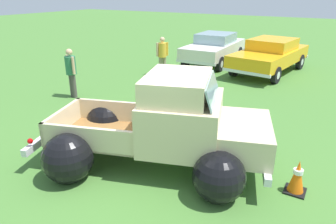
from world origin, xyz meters
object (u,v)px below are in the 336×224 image
(spectator_2, at_px, (162,54))
(lane_cone_1, at_px, (141,96))
(show_car_0, at_px, (214,47))
(lane_cone_0, at_px, (297,177))
(show_car_1, at_px, (270,54))
(spectator_1, at_px, (71,70))
(vintage_pickup_truck, at_px, (169,131))

(spectator_2, bearing_deg, lane_cone_1, 147.74)
(show_car_0, relative_size, lane_cone_0, 7.02)
(show_car_1, xyz_separation_m, spectator_1, (-4.82, -6.73, 0.13))
(vintage_pickup_truck, xyz_separation_m, show_car_0, (-2.90, 9.29, 0.03))
(show_car_1, bearing_deg, show_car_0, -91.41)
(vintage_pickup_truck, bearing_deg, lane_cone_1, 116.32)
(spectator_1, bearing_deg, show_car_0, -176.05)
(vintage_pickup_truck, height_order, show_car_1, vintage_pickup_truck)
(spectator_2, bearing_deg, spectator_1, 111.57)
(spectator_2, xyz_separation_m, lane_cone_1, (1.35, -3.50, -0.59))
(lane_cone_0, bearing_deg, lane_cone_1, 155.54)
(vintage_pickup_truck, relative_size, show_car_0, 1.13)
(spectator_1, height_order, lane_cone_0, spectator_1)
(show_car_1, distance_m, lane_cone_1, 6.72)
(vintage_pickup_truck, distance_m, spectator_1, 5.39)
(vintage_pickup_truck, bearing_deg, show_car_1, 72.77)
(show_car_1, distance_m, spectator_2, 4.66)
(show_car_1, height_order, lane_cone_1, show_car_1)
(vintage_pickup_truck, height_order, show_car_0, vintage_pickup_truck)
(spectator_1, bearing_deg, lane_cone_1, 121.00)
(show_car_0, distance_m, spectator_2, 3.36)
(lane_cone_0, bearing_deg, show_car_1, 106.73)
(vintage_pickup_truck, height_order, lane_cone_0, vintage_pickup_truck)
(vintage_pickup_truck, relative_size, spectator_2, 3.14)
(lane_cone_0, relative_size, lane_cone_1, 1.00)
(vintage_pickup_truck, distance_m, spectator_2, 7.22)
(show_car_1, distance_m, spectator_1, 8.28)
(show_car_0, bearing_deg, lane_cone_0, 29.16)
(lane_cone_0, xyz_separation_m, lane_cone_1, (-4.96, 2.25, 0.00))
(vintage_pickup_truck, bearing_deg, show_car_0, 89.23)
(lane_cone_0, distance_m, lane_cone_1, 5.45)
(spectator_1, bearing_deg, show_car_1, 164.30)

